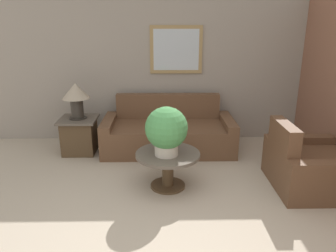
# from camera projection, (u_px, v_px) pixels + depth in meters

# --- Properties ---
(wall_back) EXTENTS (6.59, 0.09, 2.60)m
(wall_back) POSITION_uv_depth(u_px,v_px,m) (171.00, 67.00, 5.74)
(wall_back) COLOR gray
(wall_back) RESTS_ON ground_plane
(couch_main) EXTENTS (2.14, 0.97, 0.88)m
(couch_main) POSITION_uv_depth(u_px,v_px,m) (168.00, 133.00, 5.49)
(couch_main) COLOR brown
(couch_main) RESTS_ON ground_plane
(armchair) EXTENTS (0.95, 1.07, 0.88)m
(armchair) POSITION_uv_depth(u_px,v_px,m) (308.00, 167.00, 4.24)
(armchair) COLOR brown
(armchair) RESTS_ON ground_plane
(coffee_table) EXTENTS (0.83, 0.83, 0.48)m
(coffee_table) POSITION_uv_depth(u_px,v_px,m) (168.00, 162.00, 4.22)
(coffee_table) COLOR #4C3823
(coffee_table) RESTS_ON ground_plane
(side_table) EXTENTS (0.59, 0.59, 0.58)m
(side_table) POSITION_uv_depth(u_px,v_px,m) (80.00, 135.00, 5.37)
(side_table) COLOR #4C3823
(side_table) RESTS_ON ground_plane
(table_lamp) EXTENTS (0.43, 0.43, 0.57)m
(table_lamp) POSITION_uv_depth(u_px,v_px,m) (76.00, 95.00, 5.16)
(table_lamp) COLOR #2D2823
(table_lamp) RESTS_ON side_table
(potted_plant_on_table) EXTENTS (0.53, 0.53, 0.62)m
(potted_plant_on_table) POSITION_uv_depth(u_px,v_px,m) (166.00, 130.00, 4.02)
(potted_plant_on_table) COLOR beige
(potted_plant_on_table) RESTS_ON coffee_table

